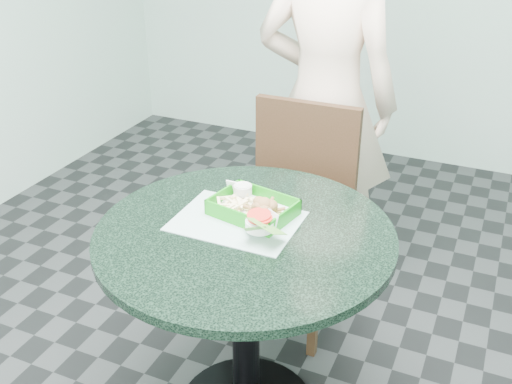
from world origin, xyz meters
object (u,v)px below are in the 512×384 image
at_px(dining_chair, 296,200).
at_px(diner_person, 327,72).
at_px(cafe_table, 245,281).
at_px(crab_sandwich, 267,213).
at_px(food_basket, 253,216).
at_px(sauce_ramekin, 238,196).

relative_size(dining_chair, diner_person, 0.46).
relative_size(cafe_table, crab_sandwich, 8.11).
bearing_deg(food_basket, crab_sandwich, -19.57).
bearing_deg(diner_person, crab_sandwich, 96.28).
height_order(food_basket, crab_sandwich, crab_sandwich).
height_order(cafe_table, food_basket, food_basket).
bearing_deg(food_basket, diner_person, 92.89).
distance_m(dining_chair, sauce_ramekin, 0.58).
relative_size(cafe_table, dining_chair, 1.00).
distance_m(diner_person, sauce_ramekin, 0.85).
relative_size(diner_person, food_basket, 7.98).
bearing_deg(food_basket, sauce_ramekin, 148.45).
bearing_deg(crab_sandwich, sauce_ramekin, 153.26).
xyz_separation_m(diner_person, sauce_ramekin, (-0.03, -0.82, -0.20)).
xyz_separation_m(cafe_table, crab_sandwich, (0.04, 0.08, 0.22)).
bearing_deg(crab_sandwich, diner_person, 96.37).
xyz_separation_m(crab_sandwich, sauce_ramekin, (-0.13, 0.07, 0.00)).
height_order(dining_chair, diner_person, diner_person).
relative_size(dining_chair, sauce_ramekin, 15.21).
bearing_deg(crab_sandwich, cafe_table, -115.91).
bearing_deg(diner_person, food_basket, 92.80).
distance_m(diner_person, food_basket, 0.90).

